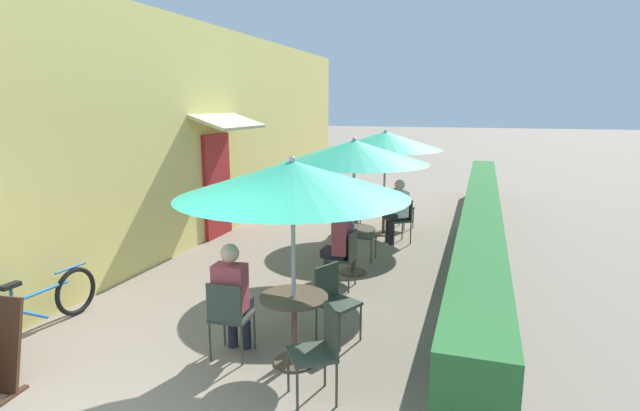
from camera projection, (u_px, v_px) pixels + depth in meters
name	position (u px, v px, depth m)	size (l,w,h in m)	color
cafe_facade_wall	(223.00, 133.00, 10.51)	(0.98, 14.20, 4.20)	#E0CC6B
planter_hedge	(481.00, 222.00, 9.25)	(0.60, 13.20, 1.01)	gray
patio_table_near	(294.00, 317.00, 5.15)	(0.71, 0.71, 0.74)	brown
patio_umbrella_near	(293.00, 179.00, 4.87)	(2.31, 2.31, 2.18)	#B7B7BC
cafe_chair_near_left	(229.00, 313.00, 5.24)	(0.43, 0.43, 0.87)	#384238
seated_patron_near_left	(233.00, 294.00, 5.32)	(0.36, 0.42, 1.25)	#23232D
cafe_chair_near_right	(320.00, 346.00, 4.52)	(0.56, 0.56, 0.87)	#384238
cafe_chair_near_back	(334.00, 296.00, 5.70)	(0.53, 0.53, 0.87)	#384238
patio_table_mid	(353.00, 242.00, 7.97)	(0.71, 0.71, 0.74)	brown
patio_umbrella_mid	(354.00, 152.00, 7.68)	(2.31, 2.31, 2.18)	#B7B7BC
cafe_chair_mid_left	(359.00, 231.00, 8.63)	(0.41, 0.41, 0.87)	#384238
cafe_chair_mid_right	(345.00, 254.00, 7.30)	(0.41, 0.41, 0.87)	#384238
seated_patron_mid_right	(338.00, 242.00, 7.30)	(0.41, 0.34, 1.25)	#23232D
coffee_cup_mid	(352.00, 227.00, 7.83)	(0.07, 0.07, 0.09)	teal
patio_table_far	(384.00, 210.00, 10.39)	(0.71, 0.71, 0.74)	brown
patio_umbrella_far	(385.00, 141.00, 10.10)	(2.31, 2.31, 2.18)	#B7B7BC
cafe_chair_far_left	(402.00, 217.00, 9.76)	(0.56, 0.56, 0.87)	#384238
seated_patron_far_left	(397.00, 208.00, 9.70)	(0.51, 0.49, 1.25)	#23232D
cafe_chair_far_right	(399.00, 205.00, 10.94)	(0.53, 0.53, 0.87)	#384238
cafe_chair_far_back	(350.00, 209.00, 10.46)	(0.44, 0.44, 0.87)	#384238
bicycle_leaning	(37.00, 306.00, 5.90)	(0.16, 1.73, 0.71)	black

